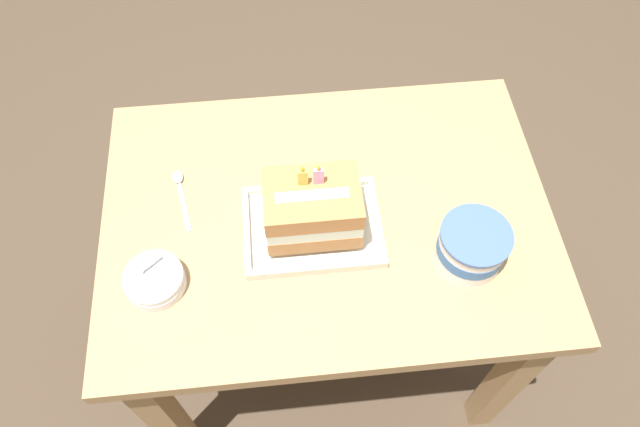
{
  "coord_description": "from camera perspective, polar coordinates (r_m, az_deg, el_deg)",
  "views": [
    {
      "loc": [
        -0.08,
        -0.67,
        1.8
      ],
      "look_at": [
        -0.02,
        -0.02,
        0.76
      ],
      "focal_mm": 33.46,
      "sensor_mm": 36.0,
      "label": 1
    }
  ],
  "objects": [
    {
      "name": "ground_plane",
      "position": [
        1.92,
        0.47,
        -11.55
      ],
      "size": [
        8.0,
        8.0,
        0.0
      ],
      "primitive_type": "plane",
      "color": "#4C3D2D"
    },
    {
      "name": "dining_table",
      "position": [
        1.38,
        0.65,
        -2.69
      ],
      "size": [
        0.96,
        0.69,
        0.73
      ],
      "color": "tan",
      "rests_on": "ground_plane"
    },
    {
      "name": "foil_tray",
      "position": [
        1.24,
        -0.72,
        -1.38
      ],
      "size": [
        0.28,
        0.21,
        0.02
      ],
      "color": "silver",
      "rests_on": "dining_table"
    },
    {
      "name": "birthday_cake",
      "position": [
        1.18,
        -0.75,
        0.52
      ],
      "size": [
        0.19,
        0.14,
        0.17
      ],
      "color": "#BF8049",
      "rests_on": "foil_tray"
    },
    {
      "name": "bowl_stack",
      "position": [
        1.21,
        -15.53,
        -6.19
      ],
      "size": [
        0.12,
        0.12,
        0.09
      ],
      "color": "white",
      "rests_on": "dining_table"
    },
    {
      "name": "ice_cream_tub",
      "position": [
        1.21,
        14.33,
        -3.04
      ],
      "size": [
        0.14,
        0.14,
        0.09
      ],
      "color": "white",
      "rests_on": "dining_table"
    },
    {
      "name": "serving_spoon_near_tray",
      "position": [
        1.34,
        -13.28,
        2.62
      ],
      "size": [
        0.05,
        0.16,
        0.01
      ],
      "color": "silver",
      "rests_on": "dining_table"
    }
  ]
}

